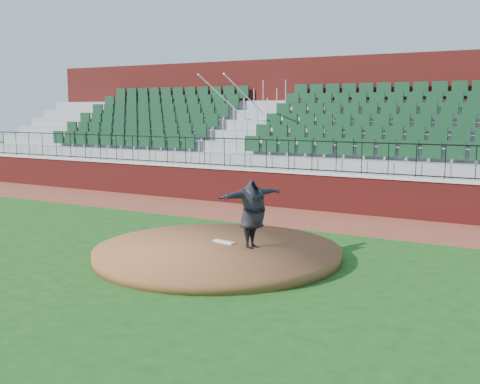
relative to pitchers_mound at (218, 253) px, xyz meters
name	(u,v)px	position (x,y,z in m)	size (l,w,h in m)	color
ground	(207,256)	(-0.31, 0.05, -0.12)	(90.00, 90.00, 0.00)	#184A15
warning_track	(303,218)	(-0.31, 5.45, -0.12)	(34.00, 3.20, 0.01)	brown
field_wall	(323,193)	(-0.31, 7.05, 0.47)	(34.00, 0.35, 1.20)	maroon
wall_cap	(324,173)	(-0.31, 7.05, 1.12)	(34.00, 0.45, 0.10)	#B7B7B7
wall_railing	(324,157)	(-0.31, 7.05, 1.67)	(34.00, 0.05, 1.00)	black
seating_stands	(352,138)	(-0.31, 9.78, 2.18)	(34.00, 5.10, 4.60)	gray
concourse_wall	(376,124)	(-0.31, 12.58, 2.62)	(34.00, 0.50, 5.50)	maroon
pitchers_mound	(218,253)	(0.00, 0.00, 0.00)	(5.57, 5.57, 0.25)	brown
pitching_rubber	(224,242)	(-0.11, 0.45, 0.14)	(0.59, 0.15, 0.04)	white
pitcher	(253,214)	(0.72, 0.34, 0.90)	(1.91, 0.52, 1.56)	black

